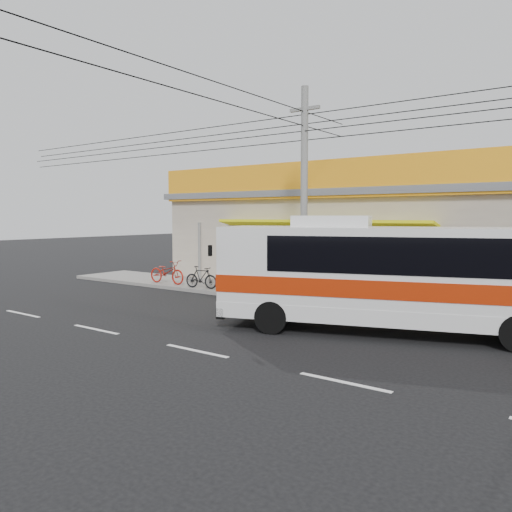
{
  "coord_description": "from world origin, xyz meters",
  "views": [
    {
      "loc": [
        8.28,
        -11.47,
        3.34
      ],
      "look_at": [
        -1.43,
        2.0,
        2.0
      ],
      "focal_mm": 35.0,
      "sensor_mm": 36.0,
      "label": 1
    }
  ],
  "objects": [
    {
      "name": "lane_markings",
      "position": [
        0.0,
        -2.5,
        0.0
      ],
      "size": [
        50.0,
        0.12,
        0.01
      ],
      "primitive_type": null,
      "color": "silver",
      "rests_on": "ground"
    },
    {
      "name": "storefront_building",
      "position": [
        -0.01,
        11.54,
        2.3
      ],
      "size": [
        22.6,
        9.2,
        5.7
      ],
      "color": "#AA9D89",
      "rests_on": "ground"
    },
    {
      "name": "motorbike_dark",
      "position": [
        -6.41,
        4.79,
        0.64
      ],
      "size": [
        1.68,
        0.66,
        0.98
      ],
      "primitive_type": "imported",
      "rotation": [
        0.0,
        0.0,
        1.7
      ],
      "color": "black",
      "rests_on": "sidewalk"
    },
    {
      "name": "ground",
      "position": [
        0.0,
        0.0,
        0.0
      ],
      "size": [
        120.0,
        120.0,
        0.0
      ],
      "primitive_type": "plane",
      "color": "black",
      "rests_on": "ground"
    },
    {
      "name": "coach_bus",
      "position": [
        3.92,
        2.3,
        1.79
      ],
      "size": [
        11.05,
        5.55,
        3.35
      ],
      "rotation": [
        0.0,
        0.0,
        0.31
      ],
      "color": "silver",
      "rests_on": "ground"
    },
    {
      "name": "motorbike_red",
      "position": [
        -8.77,
        5.01,
        0.71
      ],
      "size": [
        2.13,
        0.78,
        1.11
      ],
      "primitive_type": "imported",
      "rotation": [
        0.0,
        0.0,
        1.59
      ],
      "color": "maroon",
      "rests_on": "sidewalk"
    },
    {
      "name": "sidewalk",
      "position": [
        0.0,
        6.0,
        0.07
      ],
      "size": [
        30.0,
        3.2,
        0.15
      ],
      "primitive_type": "cube",
      "color": "slate",
      "rests_on": "ground"
    },
    {
      "name": "utility_pole",
      "position": [
        -0.88,
        4.2,
        6.54
      ],
      "size": [
        34.0,
        14.0,
        7.93
      ],
      "color": "slate",
      "rests_on": "ground"
    }
  ]
}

